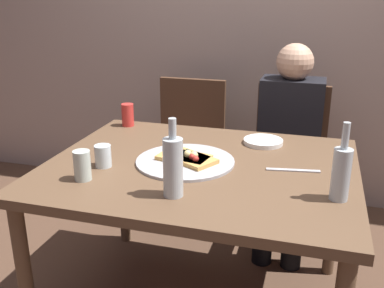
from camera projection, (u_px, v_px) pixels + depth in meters
back_wall at (255, 13)px, 2.98m from camera, size 6.00×0.10×2.60m
dining_table at (200, 181)px, 1.93m from camera, size 1.31×1.05×0.74m
pizza_tray at (186, 161)px, 1.92m from camera, size 0.43×0.43×0.01m
pizza_slice_last at (191, 158)px, 1.91m from camera, size 0.26×0.22×0.05m
pizza_slice_extra at (184, 157)px, 1.92m from camera, size 0.24×0.17×0.05m
wine_bottle at (173, 166)px, 1.58m from camera, size 0.07×0.07×0.29m
beer_bottle at (341, 172)px, 1.55m from camera, size 0.07×0.07×0.29m
tumbler_near at (82, 165)px, 1.73m from camera, size 0.07×0.07×0.12m
tumbler_far at (103, 156)px, 1.86m from camera, size 0.07×0.07×0.09m
soda_can at (128, 115)px, 2.42m from camera, size 0.07×0.07×0.12m
plate_stack at (263, 142)px, 2.15m from camera, size 0.19×0.19×0.02m
table_knife at (293, 170)px, 1.83m from camera, size 0.22×0.05×0.01m
chair_left at (187, 141)px, 2.90m from camera, size 0.44×0.44×0.90m
chair_right at (289, 150)px, 2.73m from camera, size 0.44×0.44×0.90m
guest_in_sweater at (288, 138)px, 2.55m from camera, size 0.36×0.56×1.17m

